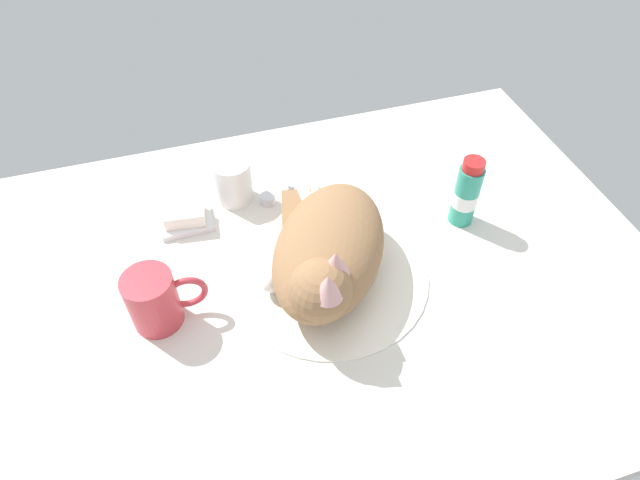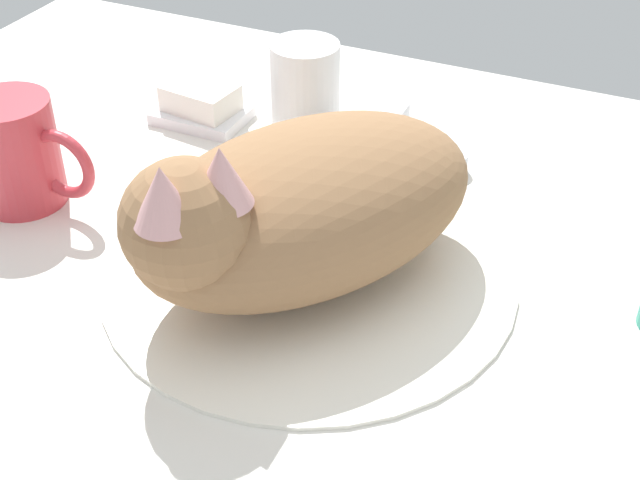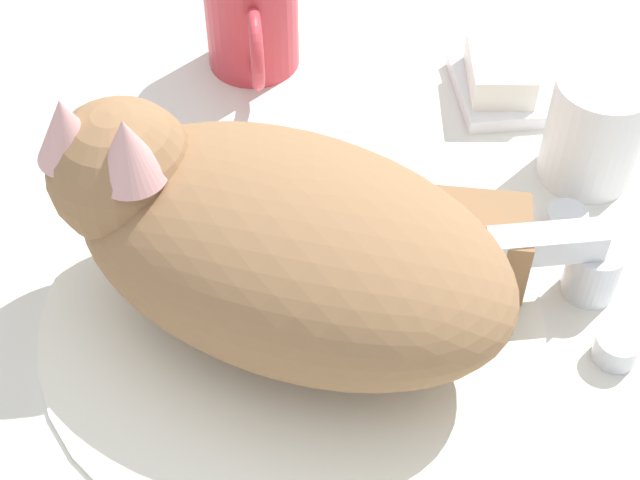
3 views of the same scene
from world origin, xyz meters
TOP-DOWN VIEW (x-y plane):
  - ground_plane at (0.00, 0.00)cm, footprint 110.00×82.50cm
  - sink_basin at (0.00, 0.00)cm, footprint 32.36×32.36cm
  - faucet at (0.00, 18.56)cm, footprint 13.70×9.13cm
  - cat at (-0.84, -1.02)cm, footprint 28.57×32.33cm
  - coffee_mug at (-26.97, -0.64)cm, footprint 11.88×7.50cm
  - rinse_cup at (-11.00, 22.64)cm, footprint 6.86×6.86cm
  - soap_dish at (-20.55, 18.38)cm, footprint 9.00×6.40cm
  - soap_bar at (-20.55, 18.38)cm, footprint 7.47×5.63cm
  - toothpaste_bottle at (26.30, 5.32)cm, footprint 4.38×4.38cm

SIDE VIEW (x-z plane):
  - ground_plane at x=0.00cm, z-range -3.00..0.00cm
  - sink_basin at x=0.00cm, z-range 0.00..0.67cm
  - soap_dish at x=-20.55cm, z-range 0.00..1.20cm
  - faucet at x=0.00cm, z-range -0.48..5.46cm
  - soap_bar at x=-20.55cm, z-range 1.20..3.80cm
  - rinse_cup at x=-11.00cm, z-range 0.00..8.29cm
  - coffee_mug at x=-26.97cm, z-range 0.00..9.59cm
  - toothpaste_bottle at x=26.30cm, z-range -0.46..12.86cm
  - cat at x=-0.84cm, z-range -0.62..14.25cm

